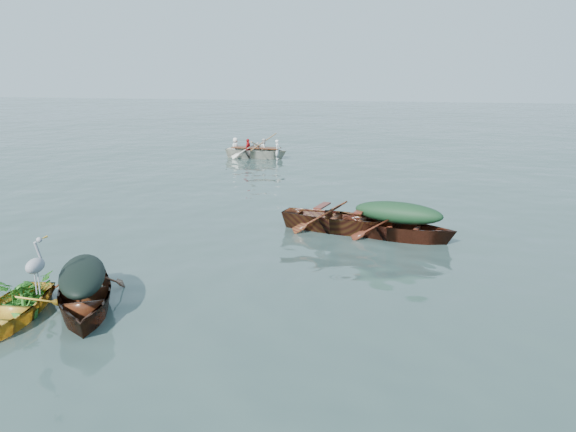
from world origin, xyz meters
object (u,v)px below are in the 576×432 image
Objects in this scene: open_wooden_boat at (341,232)px; heron at (36,274)px; green_tarp_boat at (397,239)px; dark_covered_boat at (86,309)px; yellow_dinghy at (7,323)px; rowed_boat at (256,158)px.

heron is at bearing 159.55° from open_wooden_boat.
open_wooden_boat reaches higher than green_tarp_boat.
open_wooden_boat is 7.63m from heron.
dark_covered_boat is 7.43m from green_tarp_boat.
dark_covered_boat is (0.90, 0.80, 0.00)m from yellow_dinghy.
yellow_dinghy is 0.66× the size of open_wooden_boat.
green_tarp_boat is (4.97, 5.53, 0.00)m from dark_covered_boat.
dark_covered_boat is at bearing 51.26° from heron.
green_tarp_boat is at bearing 39.53° from heron.
dark_covered_boat is 6.83m from open_wooden_boat.
open_wooden_boat is (4.46, 6.63, 0.00)m from yellow_dinghy.
open_wooden_boat is at bearing 46.39° from yellow_dinghy.
open_wooden_boat is (3.56, 5.83, 0.00)m from dark_covered_boat.
open_wooden_boat is (-1.41, 0.31, 0.00)m from green_tarp_boat.
rowed_boat is at bearing 66.75° from dark_covered_boat.
dark_covered_boat is 17.58m from rowed_boat.
green_tarp_boat is 0.90× the size of open_wooden_boat.
rowed_boat is 18.21m from heron.
heron is at bearing 151.44° from green_tarp_boat.
heron is (-0.37, -0.66, 0.84)m from dark_covered_boat.
open_wooden_boat is 12.95m from rowed_boat.
rowed_boat is at bearing 37.03° from open_wooden_boat.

